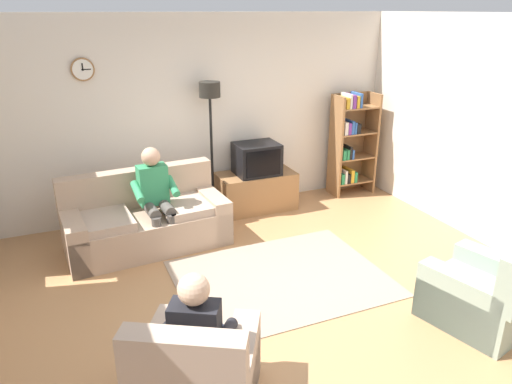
# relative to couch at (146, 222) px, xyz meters

# --- Properties ---
(ground_plane) EXTENTS (12.00, 12.00, 0.00)m
(ground_plane) POSITION_rel_couch_xyz_m (1.06, -1.71, -0.31)
(ground_plane) COLOR #B27F51
(back_wall_assembly) EXTENTS (6.20, 0.17, 2.70)m
(back_wall_assembly) POSITION_rel_couch_xyz_m (1.06, 0.95, 1.04)
(back_wall_assembly) COLOR silver
(back_wall_assembly) RESTS_ON ground_plane
(couch) EXTENTS (1.96, 1.02, 0.90)m
(couch) POSITION_rel_couch_xyz_m (0.00, 0.00, 0.00)
(couch) COLOR tan
(couch) RESTS_ON ground_plane
(tv_stand) EXTENTS (1.10, 0.56, 0.55)m
(tv_stand) POSITION_rel_couch_xyz_m (1.68, 0.54, -0.04)
(tv_stand) COLOR olive
(tv_stand) RESTS_ON ground_plane
(tv) EXTENTS (0.60, 0.49, 0.44)m
(tv) POSITION_rel_couch_xyz_m (1.68, 0.52, 0.45)
(tv) COLOR black
(tv) RESTS_ON tv_stand
(bookshelf) EXTENTS (0.68, 0.36, 1.58)m
(bookshelf) POSITION_rel_couch_xyz_m (3.28, 0.61, 0.50)
(bookshelf) COLOR olive
(bookshelf) RESTS_ON ground_plane
(floor_lamp) EXTENTS (0.28, 0.28, 1.85)m
(floor_lamp) POSITION_rel_couch_xyz_m (1.07, 0.64, 1.14)
(floor_lamp) COLOR black
(floor_lamp) RESTS_ON ground_plane
(armchair_near_window) EXTENTS (1.13, 1.16, 0.90)m
(armchair_near_window) POSITION_rel_couch_xyz_m (-0.16, -2.76, -0.02)
(armchair_near_window) COLOR tan
(armchair_near_window) RESTS_ON ground_plane
(armchair_near_bookshelf) EXTENTS (1.00, 1.05, 0.90)m
(armchair_near_bookshelf) POSITION_rel_couch_xyz_m (2.55, -2.77, -0.02)
(armchair_near_bookshelf) COLOR gray
(armchair_near_bookshelf) RESTS_ON ground_plane
(area_rug) EXTENTS (2.20, 1.70, 0.01)m
(area_rug) POSITION_rel_couch_xyz_m (1.17, -1.36, -0.31)
(area_rug) COLOR gray
(area_rug) RESTS_ON ground_plane
(person_on_couch) EXTENTS (0.53, 0.56, 1.24)m
(person_on_couch) POSITION_rel_couch_xyz_m (0.12, -0.11, 0.39)
(person_on_couch) COLOR #338C59
(person_on_couch) RESTS_ON ground_plane
(person_in_left_armchair) EXTENTS (0.61, 0.63, 1.12)m
(person_in_left_armchair) POSITION_rel_couch_xyz_m (-0.12, -2.68, 0.29)
(person_in_left_armchair) COLOR black
(person_in_left_armchair) RESTS_ON ground_plane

